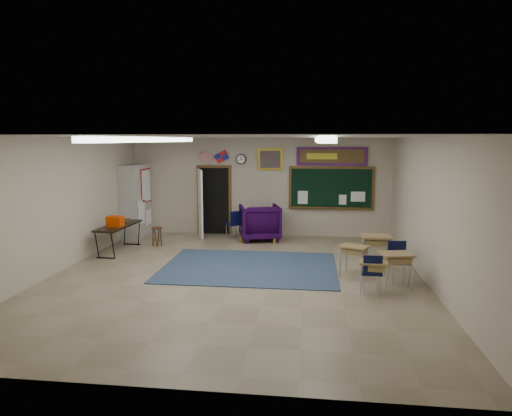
# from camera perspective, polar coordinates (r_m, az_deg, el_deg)

# --- Properties ---
(floor) EXTENTS (9.00, 9.00, 0.00)m
(floor) POSITION_cam_1_polar(r_m,az_deg,el_deg) (9.97, -2.57, -8.63)
(floor) COLOR gray
(floor) RESTS_ON ground
(back_wall) EXTENTS (8.00, 0.04, 3.00)m
(back_wall) POSITION_cam_1_polar(r_m,az_deg,el_deg) (14.06, 0.37, 2.65)
(back_wall) COLOR #B2A590
(back_wall) RESTS_ON floor
(front_wall) EXTENTS (8.00, 0.04, 3.00)m
(front_wall) POSITION_cam_1_polar(r_m,az_deg,el_deg) (5.34, -10.61, -7.29)
(front_wall) COLOR #B2A590
(front_wall) RESTS_ON floor
(left_wall) EXTENTS (0.04, 9.00, 3.00)m
(left_wall) POSITION_cam_1_polar(r_m,az_deg,el_deg) (11.02, -23.62, 0.30)
(left_wall) COLOR #B2A590
(left_wall) RESTS_ON floor
(right_wall) EXTENTS (0.04, 9.00, 3.00)m
(right_wall) POSITION_cam_1_polar(r_m,az_deg,el_deg) (9.81, 21.08, -0.49)
(right_wall) COLOR #B2A590
(right_wall) RESTS_ON floor
(ceiling) EXTENTS (8.00, 9.00, 0.04)m
(ceiling) POSITION_cam_1_polar(r_m,az_deg,el_deg) (9.53, -2.69, 8.88)
(ceiling) COLOR beige
(ceiling) RESTS_ON back_wall
(area_rug) EXTENTS (4.00, 3.00, 0.02)m
(area_rug) POSITION_cam_1_polar(r_m,az_deg,el_deg) (10.70, -0.80, -7.37)
(area_rug) COLOR #2E4157
(area_rug) RESTS_ON floor
(fluorescent_strips) EXTENTS (3.86, 6.00, 0.10)m
(fluorescent_strips) POSITION_cam_1_polar(r_m,az_deg,el_deg) (9.53, -2.69, 8.52)
(fluorescent_strips) COLOR white
(fluorescent_strips) RESTS_ON ceiling
(doorway) EXTENTS (1.10, 0.89, 2.16)m
(doorway) POSITION_cam_1_polar(r_m,az_deg,el_deg) (14.21, -5.73, 0.88)
(doorway) COLOR black
(doorway) RESTS_ON back_wall
(chalkboard) EXTENTS (2.55, 0.14, 1.30)m
(chalkboard) POSITION_cam_1_polar(r_m,az_deg,el_deg) (13.95, 9.38, 2.34)
(chalkboard) COLOR brown
(chalkboard) RESTS_ON back_wall
(bulletin_board) EXTENTS (2.10, 0.05, 0.55)m
(bulletin_board) POSITION_cam_1_polar(r_m,az_deg,el_deg) (13.88, 9.47, 6.39)
(bulletin_board) COLOR #A20D1A
(bulletin_board) RESTS_ON back_wall
(framed_art_print) EXTENTS (0.75, 0.05, 0.65)m
(framed_art_print) POSITION_cam_1_polar(r_m,az_deg,el_deg) (13.93, 1.80, 6.10)
(framed_art_print) COLOR #AC8F21
(framed_art_print) RESTS_ON back_wall
(wall_clock) EXTENTS (0.32, 0.05, 0.32)m
(wall_clock) POSITION_cam_1_polar(r_m,az_deg,el_deg) (14.03, -1.89, 6.12)
(wall_clock) COLOR black
(wall_clock) RESTS_ON back_wall
(wall_flags) EXTENTS (1.16, 0.06, 0.70)m
(wall_flags) POSITION_cam_1_polar(r_m,az_deg,el_deg) (14.16, -5.33, 6.63)
(wall_flags) COLOR red
(wall_flags) RESTS_ON back_wall
(storage_cabinet) EXTENTS (0.59, 1.25, 2.20)m
(storage_cabinet) POSITION_cam_1_polar(r_m,az_deg,el_deg) (14.38, -14.80, 0.88)
(storage_cabinet) COLOR #ADACA8
(storage_cabinet) RESTS_ON floor
(wingback_armchair) EXTENTS (1.37, 1.40, 1.05)m
(wingback_armchair) POSITION_cam_1_polar(r_m,az_deg,el_deg) (13.47, 0.47, -1.80)
(wingback_armchair) COLOR black
(wingback_armchair) RESTS_ON floor
(student_chair_reading) EXTENTS (0.61, 0.61, 0.87)m
(student_chair_reading) POSITION_cam_1_polar(r_m,az_deg,el_deg) (13.62, -2.81, -2.08)
(student_chair_reading) COLOR black
(student_chair_reading) RESTS_ON floor
(student_chair_desk_a) EXTENTS (0.40, 0.40, 0.79)m
(student_chair_desk_a) POSITION_cam_1_polar(r_m,az_deg,el_deg) (9.13, 14.21, -7.93)
(student_chair_desk_a) COLOR black
(student_chair_desk_a) RESTS_ON floor
(student_chair_desk_b) EXTENTS (0.48, 0.48, 0.84)m
(student_chair_desk_b) POSITION_cam_1_polar(r_m,az_deg,el_deg) (9.94, 17.45, -6.55)
(student_chair_desk_b) COLOR black
(student_chair_desk_b) RESTS_ON floor
(student_desk_front_left) EXTENTS (0.70, 0.64, 0.69)m
(student_desk_front_left) POSITION_cam_1_polar(r_m,az_deg,el_deg) (10.12, 12.15, -6.29)
(student_desk_front_left) COLOR #A1824B
(student_desk_front_left) RESTS_ON floor
(student_desk_front_right) EXTENTS (0.69, 0.53, 0.80)m
(student_desk_front_right) POSITION_cam_1_polar(r_m,az_deg,el_deg) (10.70, 14.75, -5.22)
(student_desk_front_right) COLOR #A1824B
(student_desk_front_right) RESTS_ON floor
(student_desk_back_left) EXTENTS (0.58, 0.47, 0.64)m
(student_desk_back_left) POSITION_cam_1_polar(r_m,az_deg,el_deg) (9.11, 14.46, -8.21)
(student_desk_back_left) COLOR #A1824B
(student_desk_back_left) RESTS_ON floor
(student_desk_back_right) EXTENTS (0.70, 0.59, 0.74)m
(student_desk_back_right) POSITION_cam_1_polar(r_m,az_deg,el_deg) (9.48, 17.06, -7.32)
(student_desk_back_right) COLOR #A1824B
(student_desk_back_right) RESTS_ON floor
(folding_table) EXTENTS (0.67, 1.76, 0.99)m
(folding_table) POSITION_cam_1_polar(r_m,az_deg,el_deg) (12.62, -16.76, -3.48)
(folding_table) COLOR black
(folding_table) RESTS_ON floor
(wooden_stool) EXTENTS (0.30, 0.30, 0.53)m
(wooden_stool) POSITION_cam_1_polar(r_m,az_deg,el_deg) (13.01, -12.27, -3.50)
(wooden_stool) COLOR #4C2F16
(wooden_stool) RESTS_ON floor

